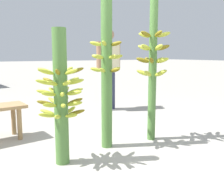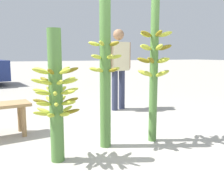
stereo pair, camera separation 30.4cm
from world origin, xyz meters
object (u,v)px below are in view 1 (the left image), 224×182
(banana_stalk_left, at_px, (61,96))
(vendor_person, at_px, (109,63))
(banana_stalk_right, at_px, (153,66))
(banana_stalk_center, at_px, (107,72))

(banana_stalk_left, distance_m, vendor_person, 2.53)
(banana_stalk_right, distance_m, vendor_person, 1.85)
(banana_stalk_left, height_order, banana_stalk_right, banana_stalk_right)
(banana_stalk_left, relative_size, banana_stalk_right, 0.77)
(banana_stalk_left, relative_size, vendor_person, 0.85)
(banana_stalk_left, distance_m, banana_stalk_right, 1.26)
(banana_stalk_left, distance_m, banana_stalk_center, 0.66)
(banana_stalk_center, xyz_separation_m, banana_stalk_right, (0.62, -0.07, 0.06))
(banana_stalk_left, bearing_deg, banana_stalk_center, 14.48)
(banana_stalk_right, relative_size, vendor_person, 1.11)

